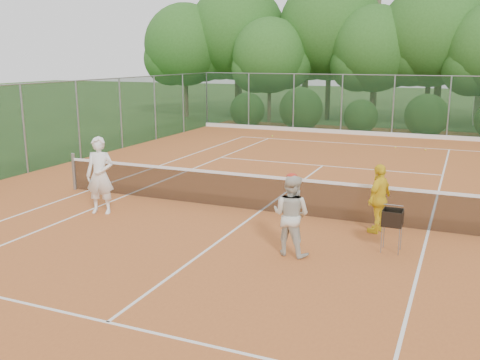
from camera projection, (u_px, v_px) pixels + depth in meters
name	position (u px, v px, depth m)	size (l,w,h in m)	color
ground	(260.00, 212.00, 13.74)	(120.00, 120.00, 0.00)	#2A4A1A
clay_court	(260.00, 212.00, 13.74)	(18.00, 36.00, 0.02)	#B65F2A
tennis_net	(260.00, 192.00, 13.62)	(11.97, 0.10, 1.10)	gray
player_white	(100.00, 175.00, 13.39)	(0.71, 0.47, 1.95)	white
player_center_grp	(291.00, 215.00, 10.59)	(0.89, 0.75, 1.67)	beige
player_yellow	(379.00, 198.00, 11.95)	(0.92, 0.38, 1.57)	yellow
ball_hopper	(393.00, 219.00, 10.77)	(0.38, 0.38, 0.88)	gray
stray_ball_a	(272.00, 136.00, 26.57)	(0.07, 0.07, 0.07)	#D1EC37
stray_ball_b	(396.00, 147.00, 23.21)	(0.07, 0.07, 0.07)	yellow
stray_ball_c	(425.00, 150.00, 22.60)	(0.07, 0.07, 0.07)	yellow
court_markings	(260.00, 211.00, 13.74)	(11.03, 23.83, 0.01)	white
fence_back	(367.00, 105.00, 26.85)	(18.07, 0.07, 3.00)	#19381E
tropical_treeline	(412.00, 35.00, 30.17)	(32.10, 8.49, 15.03)	brown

